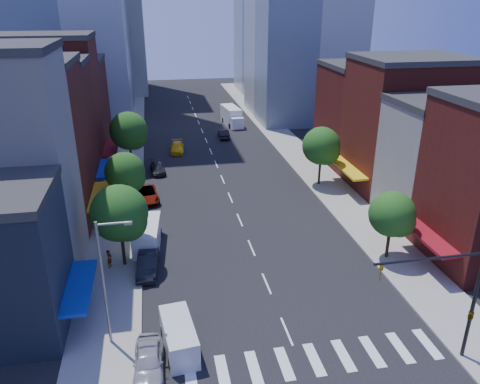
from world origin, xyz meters
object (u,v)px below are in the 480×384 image
object	(u,v)px
traffic_car_oncoming	(224,134)
box_truck	(232,117)
parked_car_second	(148,264)
parked_car_rear	(158,168)
parked_car_front	(148,361)
pedestrian_far	(136,245)
cargo_van_far	(147,236)
taxi	(177,147)
pedestrian_near	(109,259)
cargo_van_near	(179,338)
traffic_car_far	(226,117)
parked_car_third	(147,195)

from	to	relation	value
traffic_car_oncoming	box_truck	xyz separation A→B (m)	(2.79, 8.39, 0.78)
parked_car_second	parked_car_rear	bearing A→B (deg)	91.15
parked_car_front	pedestrian_far	size ratio (longest dim) A/B	2.35
cargo_van_far	taxi	size ratio (longest dim) A/B	1.19
parked_car_second	pedestrian_near	distance (m)	3.42
cargo_van_near	taxi	world-z (taller)	cargo_van_near
parked_car_rear	traffic_car_far	world-z (taller)	traffic_car_far
taxi	traffic_car_far	bearing A→B (deg)	64.19
pedestrian_far	cargo_van_near	bearing A→B (deg)	38.18
traffic_car_far	parked_car_front	bearing A→B (deg)	73.33
parked_car_rear	cargo_van_far	xyz separation A→B (m)	(-1.42, -20.06, 0.54)
parked_car_rear	traffic_car_oncoming	bearing A→B (deg)	48.41
parked_car_third	traffic_car_far	xyz separation A→B (m)	(14.80, 35.71, 0.00)
parked_car_second	cargo_van_far	size ratio (longest dim) A/B	0.82
parked_car_rear	box_truck	size ratio (longest dim) A/B	0.55
taxi	traffic_car_far	xyz separation A→B (m)	(10.30, 18.05, 0.01)
box_truck	pedestrian_near	distance (m)	50.04
parked_car_rear	traffic_car_far	distance (m)	29.89
parked_car_third	parked_car_rear	distance (m)	9.09
pedestrian_far	taxi	bearing A→B (deg)	-165.20
parked_car_second	pedestrian_near	world-z (taller)	pedestrian_near
traffic_car_oncoming	traffic_car_far	world-z (taller)	same
traffic_car_far	cargo_van_far	bearing A→B (deg)	69.05
parked_car_third	box_truck	size ratio (longest dim) A/B	0.64
traffic_car_far	parked_car_second	bearing A→B (deg)	70.46
cargo_van_near	box_truck	size ratio (longest dim) A/B	0.61
parked_car_front	box_truck	size ratio (longest dim) A/B	0.57
parked_car_rear	taxi	xyz separation A→B (m)	(3.08, 8.68, 0.06)
parked_car_second	box_truck	distance (m)	50.07
parked_car_second	pedestrian_far	size ratio (longest dim) A/B	2.43
parked_car_front	pedestrian_far	bearing A→B (deg)	95.39
parked_car_second	traffic_car_oncoming	bearing A→B (deg)	76.75
parked_car_second	taxi	bearing A→B (deg)	86.72
cargo_van_far	taxi	world-z (taller)	cargo_van_far
cargo_van_far	traffic_car_oncoming	world-z (taller)	cargo_van_far
parked_car_second	pedestrian_far	distance (m)	3.10
traffic_car_oncoming	parked_car_front	bearing A→B (deg)	77.39
cargo_van_far	box_truck	world-z (taller)	box_truck
parked_car_front	box_truck	distance (m)	61.21
parked_car_rear	box_truck	distance (m)	27.15
traffic_car_far	pedestrian_near	distance (m)	53.06
parked_car_rear	cargo_van_near	world-z (taller)	cargo_van_near
taxi	traffic_car_oncoming	xyz separation A→B (m)	(8.05, 6.22, 0.01)
traffic_car_far	box_truck	bearing A→B (deg)	95.45
taxi	pedestrian_near	distance (m)	32.78
cargo_van_far	parked_car_second	bearing A→B (deg)	-84.66
parked_car_rear	pedestrian_near	bearing A→B (deg)	-106.10
taxi	pedestrian_far	world-z (taller)	pedestrian_far
traffic_car_far	box_truck	xyz separation A→B (m)	(0.53, -3.43, 0.78)
cargo_van_near	pedestrian_near	distance (m)	12.43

